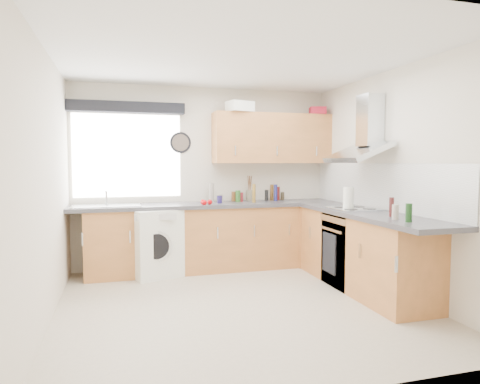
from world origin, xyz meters
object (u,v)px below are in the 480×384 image
object	(u,v)px
upper_cabinets	(272,138)
washing_machine	(154,242)
extractor_hood	(364,136)
oven	(354,250)

from	to	relation	value
upper_cabinets	washing_machine	distance (m)	2.19
upper_cabinets	washing_machine	world-z (taller)	upper_cabinets
extractor_hood	washing_machine	distance (m)	2.91
extractor_hood	upper_cabinets	world-z (taller)	upper_cabinets
extractor_hood	washing_machine	world-z (taller)	extractor_hood
extractor_hood	upper_cabinets	xyz separation A→B (m)	(-0.65, 1.33, 0.03)
upper_cabinets	washing_machine	xyz separation A→B (m)	(-1.69, -0.23, -1.37)
oven	extractor_hood	size ratio (longest dim) A/B	1.09
oven	washing_machine	bearing A→B (deg)	153.89
extractor_hood	washing_machine	bearing A→B (deg)	154.86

